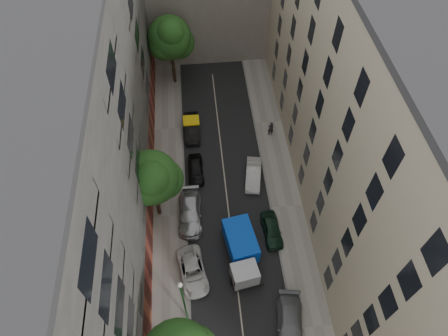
{
  "coord_description": "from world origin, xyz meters",
  "views": [
    {
      "loc": [
        -2.25,
        -19.22,
        32.17
      ],
      "look_at": [
        -0.37,
        0.62,
        6.0
      ],
      "focal_mm": 32.0,
      "sensor_mm": 36.0,
      "label": 1
    }
  ],
  "objects": [
    {
      "name": "ground",
      "position": [
        0.0,
        0.0,
        0.0
      ],
      "size": [
        120.0,
        120.0,
        0.0
      ],
      "primitive_type": "plane",
      "color": "#4C4C49",
      "rests_on": "ground"
    },
    {
      "name": "road_surface",
      "position": [
        0.0,
        0.0,
        0.01
      ],
      "size": [
        8.0,
        44.0,
        0.02
      ],
      "primitive_type": "cube",
      "color": "black",
      "rests_on": "ground"
    },
    {
      "name": "sidewalk_left",
      "position": [
        -5.5,
        0.0,
        0.07
      ],
      "size": [
        3.0,
        44.0,
        0.15
      ],
      "primitive_type": "cube",
      "color": "gray",
      "rests_on": "ground"
    },
    {
      "name": "sidewalk_right",
      "position": [
        5.5,
        0.0,
        0.07
      ],
      "size": [
        3.0,
        44.0,
        0.15
      ],
      "primitive_type": "cube",
      "color": "gray",
      "rests_on": "ground"
    },
    {
      "name": "building_left",
      "position": [
        -11.0,
        0.0,
        10.0
      ],
      "size": [
        8.0,
        44.0,
        20.0
      ],
      "primitive_type": "cube",
      "color": "#444240",
      "rests_on": "ground"
    },
    {
      "name": "building_right",
      "position": [
        11.0,
        0.0,
        10.0
      ],
      "size": [
        8.0,
        44.0,
        20.0
      ],
      "primitive_type": "cube",
      "color": "#B7AC8E",
      "rests_on": "ground"
    },
    {
      "name": "tarp_truck",
      "position": [
        0.6,
        -4.74,
        1.44
      ],
      "size": [
        3.11,
        5.97,
        2.61
      ],
      "rotation": [
        0.0,
        0.0,
        0.17
      ],
      "color": "black",
      "rests_on": "ground"
    },
    {
      "name": "car_left_2",
      "position": [
        -3.6,
        -5.8,
        0.64
      ],
      "size": [
        2.85,
        4.91,
        1.29
      ],
      "primitive_type": "imported",
      "rotation": [
        0.0,
        0.0,
        0.16
      ],
      "color": "silver",
      "rests_on": "ground"
    },
    {
      "name": "car_left_3",
      "position": [
        -3.57,
        -0.2,
        0.75
      ],
      "size": [
        2.27,
        5.21,
        1.49
      ],
      "primitive_type": "imported",
      "rotation": [
        0.0,
        0.0,
        -0.04
      ],
      "color": "#B0B0B5",
      "rests_on": "ground"
    },
    {
      "name": "car_left_4",
      "position": [
        -2.8,
        4.77,
        0.65
      ],
      "size": [
        1.55,
        3.8,
        1.29
      ],
      "primitive_type": "imported",
      "rotation": [
        0.0,
        0.0,
        0.01
      ],
      "color": "black",
      "rests_on": "ground"
    },
    {
      "name": "car_left_5",
      "position": [
        -2.92,
        10.34,
        0.73
      ],
      "size": [
        1.59,
        4.42,
        1.45
      ],
      "primitive_type": "imported",
      "rotation": [
        0.0,
        0.0,
        0.01
      ],
      "color": "black",
      "rests_on": "ground"
    },
    {
      "name": "car_right_1",
      "position": [
        3.6,
        -10.8,
        0.72
      ],
      "size": [
        2.78,
        5.19,
        1.43
      ],
      "primitive_type": "imported",
      "rotation": [
        0.0,
        0.0,
        -0.16
      ],
      "color": "slate",
      "rests_on": "ground"
    },
    {
      "name": "car_right_2",
      "position": [
        3.6,
        -2.6,
        0.65
      ],
      "size": [
        1.73,
        3.88,
        1.3
      ],
      "primitive_type": "imported",
      "rotation": [
        0.0,
        0.0,
        0.05
      ],
      "color": "black",
      "rests_on": "ground"
    },
    {
      "name": "car_right_3",
      "position": [
        2.8,
        3.6,
        0.67
      ],
      "size": [
        2.11,
        4.27,
        1.35
      ],
      "primitive_type": "imported",
      "rotation": [
        0.0,
        0.0,
        -0.17
      ],
      "color": "silver",
      "rests_on": "ground"
    },
    {
      "name": "tree_mid",
      "position": [
        -6.3,
        0.32,
        5.54
      ],
      "size": [
        4.97,
        4.65,
        8.06
      ],
      "color": "#382619",
      "rests_on": "sidewalk_left"
    },
    {
      "name": "tree_far",
      "position": [
        -4.5,
        18.66,
        6.11
      ],
      "size": [
        5.05,
        4.74,
        8.78
      ],
      "color": "#382619",
      "rests_on": "sidewalk_left"
    },
    {
      "name": "lamp_post",
      "position": [
        -4.2,
        -9.33,
        4.39
      ],
      "size": [
        0.36,
        0.36,
        6.95
      ],
      "color": "#195923",
      "rests_on": "sidewalk_left"
    },
    {
      "name": "pedestrian",
      "position": [
        5.44,
        9.19,
        1.03
      ],
      "size": [
        0.69,
        0.5,
        1.75
      ],
      "primitive_type": "imported",
      "rotation": [
        0.0,
        0.0,
        3.27
      ],
      "color": "black",
      "rests_on": "sidewalk_right"
    }
  ]
}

